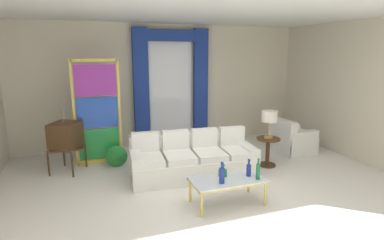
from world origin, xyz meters
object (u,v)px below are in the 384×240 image
(round_side_table, at_px, (268,149))
(table_lamp_brass, at_px, (269,118))
(peacock_figurine, at_px, (117,157))
(coffee_table, at_px, (227,181))
(bottle_crystal_tall, at_px, (249,169))
(bottle_ruby_flask, at_px, (258,171))
(vintage_tv, at_px, (66,136))
(couch_white_long, at_px, (192,160))
(bottle_amber_squat, at_px, (222,174))
(stained_glass_divider, at_px, (98,115))
(armchair_white, at_px, (291,140))
(bottle_blue_decanter, at_px, (223,172))

(round_side_table, height_order, table_lamp_brass, table_lamp_brass)
(peacock_figurine, bearing_deg, coffee_table, -56.54)
(bottle_crystal_tall, relative_size, bottle_ruby_flask, 0.84)
(vintage_tv, relative_size, round_side_table, 2.26)
(couch_white_long, bearing_deg, round_side_table, -2.18)
(bottle_amber_squat, distance_m, vintage_tv, 3.29)
(stained_glass_divider, distance_m, table_lamp_brass, 3.53)
(armchair_white, relative_size, peacock_figurine, 1.38)
(bottle_ruby_flask, distance_m, table_lamp_brass, 1.84)
(couch_white_long, distance_m, stained_glass_divider, 2.19)
(bottle_blue_decanter, xyz_separation_m, vintage_tv, (-2.36, 2.16, 0.25))
(bottle_crystal_tall, height_order, table_lamp_brass, table_lamp_brass)
(bottle_ruby_flask, height_order, stained_glass_divider, stained_glass_divider)
(couch_white_long, xyz_separation_m, coffee_table, (0.12, -1.30, 0.06))
(stained_glass_divider, distance_m, round_side_table, 3.60)
(bottle_amber_squat, xyz_separation_m, round_side_table, (1.68, 1.35, -0.19))
(couch_white_long, bearing_deg, bottle_ruby_flask, -69.26)
(stained_glass_divider, height_order, table_lamp_brass, stained_glass_divider)
(armchair_white, bearing_deg, couch_white_long, -168.56)
(bottle_blue_decanter, xyz_separation_m, round_side_table, (1.55, 1.11, -0.12))
(bottle_amber_squat, distance_m, table_lamp_brass, 2.21)
(bottle_ruby_flask, bearing_deg, bottle_amber_squat, 175.56)
(round_side_table, bearing_deg, bottle_crystal_tall, -133.09)
(bottle_crystal_tall, xyz_separation_m, stained_glass_divider, (-2.12, 2.55, 0.54))
(bottle_ruby_flask, distance_m, armchair_white, 2.93)
(bottle_ruby_flask, bearing_deg, vintage_tv, 139.05)
(bottle_crystal_tall, height_order, bottle_ruby_flask, bottle_ruby_flask)
(armchair_white, bearing_deg, peacock_figurine, 175.23)
(bottle_crystal_tall, distance_m, bottle_ruby_flask, 0.18)
(armchair_white, xyz_separation_m, round_side_table, (-1.04, -0.61, 0.07))
(stained_glass_divider, relative_size, round_side_table, 3.70)
(bottle_crystal_tall, bearing_deg, stained_glass_divider, 129.77)
(stained_glass_divider, xyz_separation_m, table_lamp_brass, (3.28, -1.31, -0.03))
(vintage_tv, distance_m, stained_glass_divider, 0.76)
(bottle_crystal_tall, distance_m, bottle_amber_squat, 0.53)
(couch_white_long, height_order, bottle_amber_squat, couch_white_long)
(bottle_ruby_flask, xyz_separation_m, peacock_figurine, (-1.88, 2.34, -0.33))
(bottle_crystal_tall, bearing_deg, table_lamp_brass, 46.91)
(bottle_blue_decanter, xyz_separation_m, bottle_amber_squat, (-0.13, -0.25, 0.07))
(bottle_amber_squat, relative_size, armchair_white, 0.41)
(bottle_amber_squat, height_order, table_lamp_brass, table_lamp_brass)
(bottle_crystal_tall, distance_m, table_lamp_brass, 1.77)
(bottle_crystal_tall, distance_m, round_side_table, 1.71)
(table_lamp_brass, bearing_deg, bottle_blue_decanter, -144.44)
(armchair_white, xyz_separation_m, stained_glass_divider, (-4.32, 0.70, 0.77))
(bottle_crystal_tall, distance_m, stained_glass_divider, 3.36)
(bottle_amber_squat, distance_m, bottle_ruby_flask, 0.59)
(bottle_ruby_flask, xyz_separation_m, stained_glass_divider, (-2.19, 2.70, 0.51))
(couch_white_long, distance_m, round_side_table, 1.64)
(bottle_blue_decanter, relative_size, armchair_white, 0.26)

